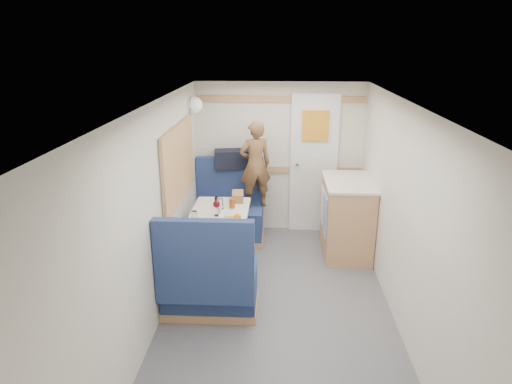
# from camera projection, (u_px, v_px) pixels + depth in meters

# --- Properties ---
(floor) EXTENTS (4.50, 4.50, 0.00)m
(floor) POSITION_uv_depth(u_px,v_px,m) (277.00, 323.00, 4.24)
(floor) COLOR #515156
(floor) RESTS_ON ground
(ceiling) EXTENTS (4.50, 4.50, 0.00)m
(ceiling) POSITION_uv_depth(u_px,v_px,m) (281.00, 106.00, 3.60)
(ceiling) COLOR silver
(ceiling) RESTS_ON wall_back
(wall_back) EXTENTS (2.20, 0.02, 2.00)m
(wall_back) POSITION_uv_depth(u_px,v_px,m) (280.00, 158.00, 6.05)
(wall_back) COLOR silver
(wall_back) RESTS_ON floor
(wall_left) EXTENTS (0.02, 4.50, 2.00)m
(wall_left) POSITION_uv_depth(u_px,v_px,m) (153.00, 221.00, 3.98)
(wall_left) COLOR silver
(wall_left) RESTS_ON floor
(wall_right) EXTENTS (0.02, 4.50, 2.00)m
(wall_right) POSITION_uv_depth(u_px,v_px,m) (409.00, 226.00, 3.87)
(wall_right) COLOR silver
(wall_right) RESTS_ON floor
(oak_trim_low) EXTENTS (2.15, 0.02, 0.08)m
(oak_trim_low) POSITION_uv_depth(u_px,v_px,m) (279.00, 170.00, 6.08)
(oak_trim_low) COLOR #AF7F4F
(oak_trim_low) RESTS_ON wall_back
(oak_trim_high) EXTENTS (2.15, 0.02, 0.08)m
(oak_trim_high) POSITION_uv_depth(u_px,v_px,m) (281.00, 99.00, 5.79)
(oak_trim_high) COLOR #AF7F4F
(oak_trim_high) RESTS_ON wall_back
(side_window) EXTENTS (0.04, 1.30, 0.72)m
(side_window) POSITION_uv_depth(u_px,v_px,m) (178.00, 164.00, 4.84)
(side_window) COLOR #9DA68C
(side_window) RESTS_ON wall_left
(rear_door) EXTENTS (0.62, 0.12, 1.86)m
(rear_door) POSITION_uv_depth(u_px,v_px,m) (314.00, 162.00, 6.01)
(rear_door) COLOR white
(rear_door) RESTS_ON wall_back
(dinette_table) EXTENTS (0.62, 0.92, 0.72)m
(dinette_table) POSITION_uv_depth(u_px,v_px,m) (220.00, 224.00, 5.04)
(dinette_table) COLOR white
(dinette_table) RESTS_ON floor
(bench_far) EXTENTS (0.90, 0.59, 1.05)m
(bench_far) POSITION_uv_depth(u_px,v_px,m) (229.00, 217.00, 5.94)
(bench_far) COLOR navy
(bench_far) RESTS_ON floor
(bench_near) EXTENTS (0.90, 0.59, 1.05)m
(bench_near) POSITION_uv_depth(u_px,v_px,m) (209.00, 285.00, 4.31)
(bench_near) COLOR navy
(bench_near) RESTS_ON floor
(ledge) EXTENTS (0.90, 0.14, 0.04)m
(ledge) POSITION_uv_depth(u_px,v_px,m) (230.00, 169.00, 6.00)
(ledge) COLOR #AF7F4F
(ledge) RESTS_ON bench_far
(dome_light) EXTENTS (0.20, 0.20, 0.20)m
(dome_light) POSITION_uv_depth(u_px,v_px,m) (194.00, 105.00, 5.49)
(dome_light) COLOR white
(dome_light) RESTS_ON wall_left
(galley_counter) EXTENTS (0.57, 0.92, 0.92)m
(galley_counter) POSITION_uv_depth(u_px,v_px,m) (346.00, 216.00, 5.52)
(galley_counter) COLOR #AF7F4F
(galley_counter) RESTS_ON floor
(person) EXTENTS (0.47, 0.38, 1.11)m
(person) POSITION_uv_depth(u_px,v_px,m) (255.00, 165.00, 5.73)
(person) COLOR brown
(person) RESTS_ON bench_far
(duffel_bag) EXTENTS (0.53, 0.32, 0.24)m
(duffel_bag) POSITION_uv_depth(u_px,v_px,m) (234.00, 159.00, 5.95)
(duffel_bag) COLOR black
(duffel_bag) RESTS_ON ledge
(tray) EXTENTS (0.27, 0.34, 0.02)m
(tray) POSITION_uv_depth(u_px,v_px,m) (230.00, 221.00, 4.68)
(tray) COLOR white
(tray) RESTS_ON dinette_table
(orange_fruit) EXTENTS (0.07, 0.07, 0.07)m
(orange_fruit) POSITION_uv_depth(u_px,v_px,m) (238.00, 217.00, 4.67)
(orange_fruit) COLOR orange
(orange_fruit) RESTS_ON tray
(cheese_block) EXTENTS (0.11, 0.07, 0.04)m
(cheese_block) POSITION_uv_depth(u_px,v_px,m) (230.00, 216.00, 4.74)
(cheese_block) COLOR #EFE28A
(cheese_block) RESTS_ON tray
(wine_glass) EXTENTS (0.08, 0.08, 0.17)m
(wine_glass) POSITION_uv_depth(u_px,v_px,m) (217.00, 205.00, 4.81)
(wine_glass) COLOR white
(wine_glass) RESTS_ON dinette_table
(tumbler_left) EXTENTS (0.06, 0.06, 0.10)m
(tumbler_left) POSITION_uv_depth(u_px,v_px,m) (194.00, 216.00, 4.72)
(tumbler_left) COLOR white
(tumbler_left) RESTS_ON dinette_table
(tumbler_right) EXTENTS (0.07, 0.07, 0.12)m
(tumbler_right) POSITION_uv_depth(u_px,v_px,m) (221.00, 204.00, 5.03)
(tumbler_right) COLOR white
(tumbler_right) RESTS_ON dinette_table
(beer_glass) EXTENTS (0.07, 0.07, 0.10)m
(beer_glass) POSITION_uv_depth(u_px,v_px,m) (232.00, 203.00, 5.07)
(beer_glass) COLOR #8E4214
(beer_glass) RESTS_ON dinette_table
(pepper_grinder) EXTENTS (0.04, 0.04, 0.10)m
(pepper_grinder) POSITION_uv_depth(u_px,v_px,m) (216.00, 201.00, 5.15)
(pepper_grinder) COLOR black
(pepper_grinder) RESTS_ON dinette_table
(salt_grinder) EXTENTS (0.04, 0.04, 0.10)m
(salt_grinder) POSITION_uv_depth(u_px,v_px,m) (220.00, 208.00, 4.92)
(salt_grinder) COLOR silver
(salt_grinder) RESTS_ON dinette_table
(bread_loaf) EXTENTS (0.15, 0.25, 0.10)m
(bread_loaf) POSITION_uv_depth(u_px,v_px,m) (238.00, 196.00, 5.30)
(bread_loaf) COLOR olive
(bread_loaf) RESTS_ON dinette_table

